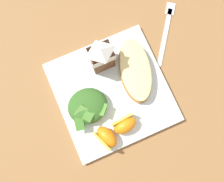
{
  "coord_description": "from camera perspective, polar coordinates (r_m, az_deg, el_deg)",
  "views": [
    {
      "loc": [
        -0.04,
        -0.1,
        0.66
      ],
      "look_at": [
        0.0,
        0.0,
        0.03
      ],
      "focal_mm": 40.52,
      "sensor_mm": 36.0,
      "label": 1
    }
  ],
  "objects": [
    {
      "name": "cheesy_pizza_bread",
      "position": [
        0.65,
        5.24,
        4.6
      ],
      "size": [
        0.12,
        0.18,
        0.04
      ],
      "color": "#A87038",
      "rests_on": "white_plate"
    },
    {
      "name": "ground",
      "position": [
        0.67,
        0.0,
        -0.37
      ],
      "size": [
        3.0,
        3.0,
        0.0
      ],
      "primitive_type": "plane",
      "color": "olive"
    },
    {
      "name": "orange_wedge_front",
      "position": [
        0.63,
        -1.29,
        -10.4
      ],
      "size": [
        0.06,
        0.07,
        0.04
      ],
      "color": "orange",
      "rests_on": "white_plate"
    },
    {
      "name": "green_salad_pile",
      "position": [
        0.63,
        -5.52,
        -3.44
      ],
      "size": [
        0.1,
        0.1,
        0.05
      ],
      "color": "#336023",
      "rests_on": "white_plate"
    },
    {
      "name": "orange_wedge_middle",
      "position": [
        0.63,
        2.9,
        -7.59
      ],
      "size": [
        0.06,
        0.04,
        0.04
      ],
      "color": "orange",
      "rests_on": "white_plate"
    },
    {
      "name": "metal_fork",
      "position": [
        0.73,
        12.2,
        13.67
      ],
      "size": [
        0.13,
        0.16,
        0.01
      ],
      "color": "silver",
      "rests_on": "ground"
    },
    {
      "name": "milk_carton",
      "position": [
        0.61,
        -2.46,
        7.92
      ],
      "size": [
        0.06,
        0.05,
        0.11
      ],
      "color": "brown",
      "rests_on": "white_plate"
    },
    {
      "name": "white_plate",
      "position": [
        0.66,
        0.0,
        -0.26
      ],
      "size": [
        0.28,
        0.28,
        0.02
      ],
      "primitive_type": "cube",
      "color": "silver",
      "rests_on": "ground"
    }
  ]
}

